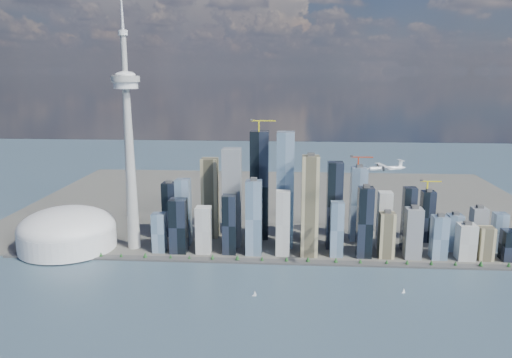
# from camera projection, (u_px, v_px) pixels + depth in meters

# --- Properties ---
(ground) EXTENTS (4000.00, 4000.00, 0.00)m
(ground) POSITION_uv_depth(u_px,v_px,m) (269.00, 326.00, 739.37)
(ground) COLOR #304355
(ground) RESTS_ON ground
(seawall) EXTENTS (1100.00, 22.00, 4.00)m
(seawall) POSITION_uv_depth(u_px,v_px,m) (274.00, 262.00, 982.74)
(seawall) COLOR #383838
(seawall) RESTS_ON ground
(land) EXTENTS (1400.00, 900.00, 3.00)m
(land) POSITION_uv_depth(u_px,v_px,m) (280.00, 203.00, 1421.66)
(land) COLOR #4C4C47
(land) RESTS_ON ground
(shoreline_trees) EXTENTS (960.53, 7.20, 8.80)m
(shoreline_trees) POSITION_uv_depth(u_px,v_px,m) (274.00, 259.00, 981.31)
(shoreline_trees) COLOR #3F2D1E
(shoreline_trees) RESTS_ON seawall
(skyscraper_cluster) EXTENTS (736.00, 142.00, 266.87)m
(skyscraper_cluster) POSITION_uv_depth(u_px,v_px,m) (304.00, 211.00, 1046.29)
(skyscraper_cluster) COLOR black
(skyscraper_cluster) RESTS_ON land
(needle_tower) EXTENTS (56.00, 56.00, 550.50)m
(needle_tower) POSITION_uv_depth(u_px,v_px,m) (129.00, 139.00, 1012.09)
(needle_tower) COLOR #9B9A96
(needle_tower) RESTS_ON land
(dome_stadium) EXTENTS (200.00, 200.00, 86.00)m
(dome_stadium) POSITION_uv_depth(u_px,v_px,m) (67.00, 231.00, 1053.21)
(dome_stadium) COLOR silver
(dome_stadium) RESTS_ON land
(airplane) EXTENTS (69.43, 61.87, 17.10)m
(airplane) POSITION_uv_depth(u_px,v_px,m) (386.00, 168.00, 847.29)
(airplane) COLOR white
(airplane) RESTS_ON ground
(sailboat_west) EXTENTS (7.63, 2.40, 10.58)m
(sailboat_west) POSITION_uv_depth(u_px,v_px,m) (255.00, 294.00, 837.09)
(sailboat_west) COLOR white
(sailboat_west) RESTS_ON ground
(sailboat_east) EXTENTS (6.77, 3.68, 9.50)m
(sailboat_east) POSITION_uv_depth(u_px,v_px,m) (404.00, 291.00, 848.42)
(sailboat_east) COLOR white
(sailboat_east) RESTS_ON ground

